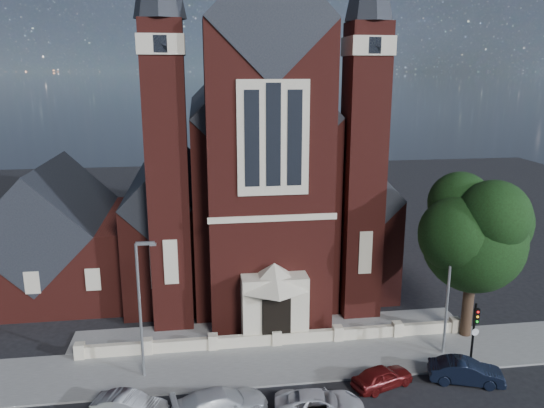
# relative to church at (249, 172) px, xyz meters

# --- Properties ---
(ground) EXTENTS (120.00, 120.00, 0.00)m
(ground) POSITION_rel_church_xyz_m (0.00, -7.94, -8.19)
(ground) COLOR black
(ground) RESTS_ON ground
(pavement_strip) EXTENTS (60.00, 5.00, 0.12)m
(pavement_strip) POSITION_rel_church_xyz_m (0.00, -18.44, -8.19)
(pavement_strip) COLOR slate
(pavement_strip) RESTS_ON ground
(forecourt_paving) EXTENTS (26.00, 3.00, 0.14)m
(forecourt_paving) POSITION_rel_church_xyz_m (0.00, -14.44, -8.19)
(forecourt_paving) COLOR slate
(forecourt_paving) RESTS_ON ground
(forecourt_wall) EXTENTS (24.00, 0.40, 0.90)m
(forecourt_wall) POSITION_rel_church_xyz_m (0.00, -16.44, -8.19)
(forecourt_wall) COLOR beige
(forecourt_wall) RESTS_ON ground
(church) EXTENTS (20.01, 34.90, 29.20)m
(church) POSITION_rel_church_xyz_m (0.00, 0.00, 0.00)
(church) COLOR #511B15
(church) RESTS_ON ground
(parish_hall) EXTENTS (12.00, 12.20, 10.24)m
(parish_hall) POSITION_rel_church_xyz_m (-16.00, -4.94, -4.17)
(parish_hall) COLOR #511B15
(parish_hall) RESTS_ON ground
(street_tree) EXTENTS (6.40, 6.60, 10.70)m
(street_tree) POSITION_rel_church_xyz_m (12.60, -17.23, -1.23)
(street_tree) COLOR black
(street_tree) RESTS_ON ground
(street_lamp_left) EXTENTS (1.16, 0.22, 8.09)m
(street_lamp_left) POSITION_rel_church_xyz_m (-7.91, -18.94, -3.59)
(street_lamp_left) COLOR gray
(street_lamp_left) RESTS_ON ground
(street_lamp_right) EXTENTS (1.16, 0.22, 8.09)m
(street_lamp_right) POSITION_rel_church_xyz_m (10.09, -18.94, -3.59)
(street_lamp_right) COLOR gray
(street_lamp_right) RESTS_ON ground
(traffic_signal) EXTENTS (0.28, 0.42, 4.00)m
(traffic_signal) POSITION_rel_church_xyz_m (11.00, -20.52, -5.60)
(traffic_signal) COLOR black
(traffic_signal) RESTS_ON ground
(car_silver_a) EXTENTS (3.97, 2.34, 1.24)m
(car_silver_a) POSITION_rel_church_xyz_m (-8.36, -22.51, -7.57)
(car_silver_a) COLOR gray
(car_silver_a) RESTS_ON ground
(car_silver_b) EXTENTS (5.21, 3.00, 1.42)m
(car_silver_b) POSITION_rel_church_xyz_m (-3.85, -23.09, -7.48)
(car_silver_b) COLOR #B6BABF
(car_silver_b) RESTS_ON ground
(car_white_suv) EXTENTS (4.75, 2.59, 1.26)m
(car_white_suv) POSITION_rel_church_xyz_m (1.11, -23.74, -7.55)
(car_white_suv) COLOR silver
(car_white_suv) RESTS_ON ground
(car_dark_red) EXTENTS (3.84, 2.56, 1.22)m
(car_dark_red) POSITION_rel_church_xyz_m (5.10, -21.74, -7.58)
(car_dark_red) COLOR #540E0E
(car_dark_red) RESTS_ON ground
(car_navy) EXTENTS (4.29, 2.59, 1.33)m
(car_navy) POSITION_rel_church_xyz_m (9.87, -22.00, -7.52)
(car_navy) COLOR black
(car_navy) RESTS_ON ground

